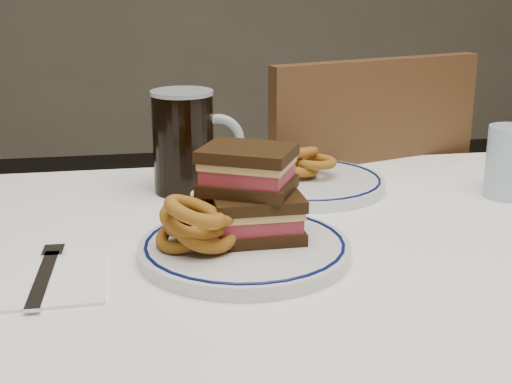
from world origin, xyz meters
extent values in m
cube|color=white|center=(0.00, 0.00, 0.73)|extent=(1.26, 0.86, 0.03)
cube|color=white|center=(0.00, 0.43, 0.65)|extent=(1.26, 0.01, 0.17)
cube|color=#422615|center=(0.15, 0.60, 0.44)|extent=(0.54, 0.54, 0.04)
cylinder|color=#422615|center=(0.28, 0.83, 0.21)|extent=(0.04, 0.04, 0.42)
cylinder|color=#422615|center=(-0.08, 0.73, 0.21)|extent=(0.04, 0.04, 0.42)
cube|color=#422615|center=(0.21, 0.42, 0.70)|extent=(0.42, 0.16, 0.47)
cylinder|color=silver|center=(-0.10, 0.00, 0.76)|extent=(0.26, 0.26, 0.02)
torus|color=#0A114B|center=(-0.10, 0.00, 0.77)|extent=(0.25, 0.25, 0.00)
cube|color=black|center=(-0.08, 0.02, 0.77)|extent=(0.11, 0.09, 0.01)
cube|color=#A83046|center=(-0.08, 0.02, 0.79)|extent=(0.10, 0.08, 0.02)
cube|color=tan|center=(-0.08, 0.02, 0.80)|extent=(0.11, 0.08, 0.01)
cube|color=black|center=(-0.08, 0.02, 0.82)|extent=(0.11, 0.09, 0.01)
cube|color=black|center=(-0.09, 0.03, 0.83)|extent=(0.14, 0.13, 0.01)
cube|color=#A83046|center=(-0.09, 0.03, 0.85)|extent=(0.13, 0.12, 0.02)
cube|color=tan|center=(-0.09, 0.03, 0.86)|extent=(0.13, 0.12, 0.01)
cube|color=black|center=(-0.09, 0.03, 0.87)|extent=(0.14, 0.13, 0.01)
torus|color=brown|center=(-0.16, 0.00, 0.78)|extent=(0.09, 0.09, 0.07)
torus|color=brown|center=(-0.17, 0.00, 0.78)|extent=(0.07, 0.07, 0.05)
torus|color=brown|center=(-0.15, -0.01, 0.80)|extent=(0.09, 0.08, 0.07)
torus|color=brown|center=(-0.16, 0.00, 0.80)|extent=(0.09, 0.08, 0.05)
torus|color=brown|center=(-0.14, 0.00, 0.81)|extent=(0.09, 0.08, 0.03)
torus|color=brown|center=(-0.16, -0.03, 0.82)|extent=(0.08, 0.08, 0.04)
cylinder|color=silver|center=(-0.12, 0.10, 0.78)|extent=(0.06, 0.06, 0.03)
cylinder|color=#920502|center=(-0.12, 0.10, 0.80)|extent=(0.05, 0.05, 0.01)
cylinder|color=black|center=(-0.15, 0.28, 0.83)|extent=(0.09, 0.09, 0.16)
cylinder|color=#969CA4|center=(-0.15, 0.28, 0.91)|extent=(0.10, 0.10, 0.01)
torus|color=#969CA4|center=(-0.10, 0.27, 0.83)|extent=(0.08, 0.03, 0.08)
cylinder|color=#A2BFD2|center=(0.34, 0.17, 0.81)|extent=(0.07, 0.07, 0.11)
cylinder|color=silver|center=(0.04, 0.26, 0.76)|extent=(0.25, 0.25, 0.02)
torus|color=#0A114B|center=(0.04, 0.26, 0.77)|extent=(0.24, 0.24, 0.00)
torus|color=brown|center=(0.02, 0.28, 0.77)|extent=(0.08, 0.08, 0.05)
torus|color=brown|center=(0.03, 0.27, 0.78)|extent=(0.08, 0.08, 0.03)
torus|color=brown|center=(0.06, 0.27, 0.79)|extent=(0.07, 0.07, 0.02)
torus|color=brown|center=(0.03, 0.29, 0.80)|extent=(0.08, 0.08, 0.04)
cube|color=white|center=(-0.33, -0.04, 0.75)|extent=(0.14, 0.14, 0.00)
cube|color=silver|center=(-0.33, -0.04, 0.76)|extent=(0.02, 0.16, 0.00)
cube|color=silver|center=(-0.33, 0.04, 0.76)|extent=(0.03, 0.04, 0.00)
camera|label=1|loc=(-0.22, -0.80, 1.09)|focal=50.00mm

